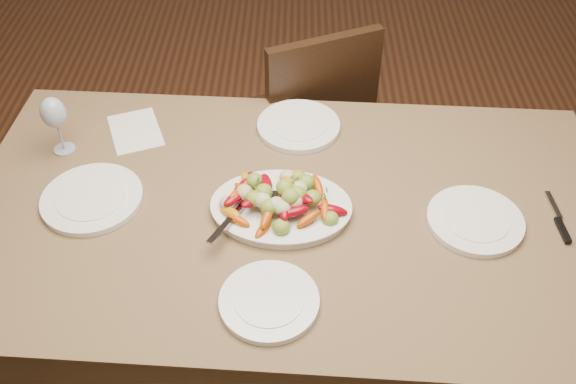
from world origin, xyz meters
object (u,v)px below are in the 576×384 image
(plate_right, at_px, (475,221))
(plate_far, at_px, (299,126))
(dining_table, at_px, (288,291))
(plate_near, at_px, (269,301))
(plate_left, at_px, (92,199))
(chair_far, at_px, (301,121))
(serving_platter, at_px, (281,209))
(wine_glass, at_px, (57,124))

(plate_right, xyz_separation_m, plate_far, (-0.49, 0.41, 0.00))
(dining_table, distance_m, plate_near, 0.51)
(plate_right, xyz_separation_m, plate_near, (-0.55, -0.28, 0.00))
(plate_right, bearing_deg, plate_left, 176.46)
(plate_right, distance_m, plate_far, 0.64)
(chair_far, xyz_separation_m, plate_far, (-0.01, -0.41, 0.29))
(serving_platter, relative_size, plate_far, 1.43)
(dining_table, bearing_deg, plate_near, -96.86)
(chair_far, bearing_deg, serving_platter, 62.24)
(serving_platter, bearing_deg, plate_left, 176.34)
(serving_platter, height_order, plate_left, serving_platter)
(chair_far, bearing_deg, wine_glass, 12.06)
(dining_table, xyz_separation_m, wine_glass, (-0.70, 0.24, 0.48))
(serving_platter, distance_m, wine_glass, 0.73)
(wine_glass, bearing_deg, serving_platter, -20.80)
(wine_glass, bearing_deg, dining_table, -19.05)
(plate_left, bearing_deg, chair_far, 51.69)
(chair_far, distance_m, plate_right, 0.99)
(serving_platter, bearing_deg, plate_right, -3.42)
(plate_right, height_order, plate_near, same)
(chair_far, distance_m, plate_near, 1.14)
(plate_far, bearing_deg, plate_near, -95.53)
(plate_far, bearing_deg, wine_glass, -170.43)
(dining_table, relative_size, wine_glass, 8.98)
(chair_far, height_order, plate_left, chair_far)
(dining_table, height_order, plate_right, plate_right)
(plate_right, relative_size, wine_glass, 1.29)
(chair_far, relative_size, wine_glass, 4.64)
(plate_far, relative_size, plate_near, 1.08)
(plate_right, bearing_deg, dining_table, 174.58)
(serving_platter, xyz_separation_m, plate_right, (0.53, -0.03, -0.00))
(plate_right, distance_m, plate_near, 0.62)
(dining_table, bearing_deg, plate_left, 178.20)
(plate_far, bearing_deg, plate_left, -149.40)
(plate_left, relative_size, wine_glass, 1.40)
(plate_far, height_order, wine_glass, wine_glass)
(serving_platter, bearing_deg, plate_near, -93.80)
(dining_table, xyz_separation_m, plate_near, (-0.04, -0.33, 0.39))
(plate_left, bearing_deg, dining_table, -1.80)
(serving_platter, xyz_separation_m, plate_left, (-0.54, 0.03, -0.00))
(dining_table, relative_size, plate_far, 6.90)
(plate_right, bearing_deg, plate_far, 139.78)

